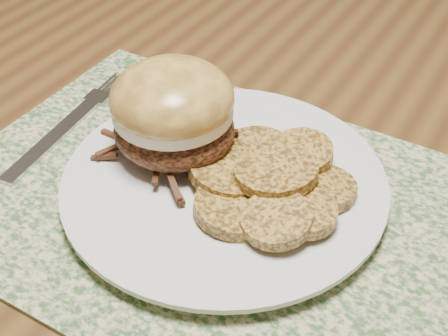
% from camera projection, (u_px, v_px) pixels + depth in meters
% --- Properties ---
extents(dining_table, '(1.50, 0.90, 0.75)m').
position_uv_depth(dining_table, '(219.00, 155.00, 0.71)').
color(dining_table, brown).
rests_on(dining_table, ground).
extents(placemat, '(0.45, 0.33, 0.00)m').
position_uv_depth(placemat, '(209.00, 202.00, 0.53)').
color(placemat, '#375D30').
rests_on(placemat, dining_table).
extents(dinner_plate, '(0.26, 0.26, 0.02)m').
position_uv_depth(dinner_plate, '(224.00, 184.00, 0.53)').
color(dinner_plate, silver).
rests_on(dinner_plate, placemat).
extents(pork_sandwich, '(0.14, 0.14, 0.08)m').
position_uv_depth(pork_sandwich, '(173.00, 111.00, 0.53)').
color(pork_sandwich, black).
rests_on(pork_sandwich, dinner_plate).
extents(roasted_potatoes, '(0.15, 0.17, 0.03)m').
position_uv_depth(roasted_potatoes, '(271.00, 182.00, 0.51)').
color(roasted_potatoes, '#B28334').
rests_on(roasted_potatoes, dinner_plate).
extents(fork, '(0.04, 0.19, 0.00)m').
position_uv_depth(fork, '(70.00, 123.00, 0.61)').
color(fork, '#B1B1B8').
rests_on(fork, placemat).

